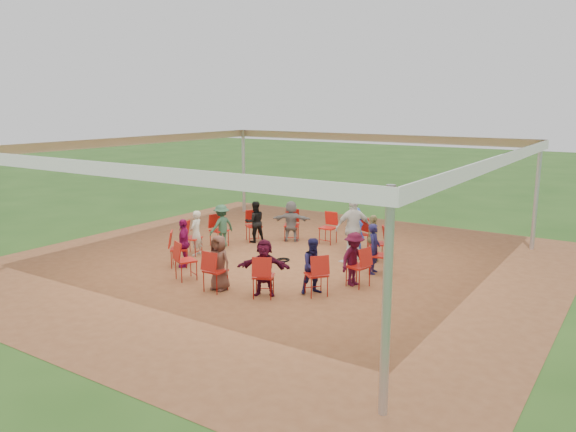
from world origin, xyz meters
The scene contains 32 objects.
ground centered at (0.00, 0.00, 0.00)m, with size 80.00×80.00×0.00m, color #264D18.
dirt_patch centered at (0.00, 0.00, 0.01)m, with size 13.00×13.00×0.00m, color brown.
tent centered at (0.00, 0.00, 2.37)m, with size 10.33×10.33×3.00m.
chair_0 centered at (2.42, -0.53, 0.45)m, with size 0.42×0.44×0.90m, color #AB170F, non-canonical shape.
chair_1 centered at (2.41, 0.57, 0.45)m, with size 0.42×0.44×0.90m, color #AB170F, non-canonical shape.
chair_2 centered at (1.92, 1.56, 0.45)m, with size 0.42×0.44×0.90m, color #AB170F, non-canonical shape.
chair_3 centered at (1.06, 2.24, 0.45)m, with size 0.42×0.44×0.90m, color #AB170F, non-canonical shape.
chair_4 centered at (-0.02, 2.48, 0.45)m, with size 0.42×0.44×0.90m, color #AB170F, non-canonical shape.
chair_5 centered at (-1.10, 2.22, 0.45)m, with size 0.42×0.44×0.90m, color #AB170F, non-canonical shape.
chair_6 centered at (-1.95, 1.53, 0.45)m, with size 0.42×0.44×0.90m, color #AB170F, non-canonical shape.
chair_7 centered at (-2.42, 0.53, 0.45)m, with size 0.42×0.44×0.90m, color #AB170F, non-canonical shape.
chair_8 centered at (-2.41, -0.57, 0.45)m, with size 0.42×0.44×0.90m, color #AB170F, non-canonical shape.
chair_9 centered at (-1.92, -1.56, 0.45)m, with size 0.42×0.44×0.90m, color #AB170F, non-canonical shape.
chair_10 centered at (-1.06, -2.24, 0.45)m, with size 0.42×0.44×0.90m, color #AB170F, non-canonical shape.
chair_11 centered at (0.02, -2.48, 0.45)m, with size 0.42×0.44×0.90m, color #AB170F, non-canonical shape.
chair_12 centered at (1.10, -2.22, 0.45)m, with size 0.42×0.44×0.90m, color #AB170F, non-canonical shape.
chair_13 centered at (1.95, -1.53, 0.45)m, with size 0.42×0.44×0.90m, color #AB170F, non-canonical shape.
person_seated_0 centered at (2.31, -0.50, 0.60)m, with size 0.77×0.38×1.19m, color #3B081B.
person_seated_1 centered at (2.30, 0.55, 0.60)m, with size 0.44×0.29×1.19m, color #181640.
person_seated_2 centered at (1.83, 1.49, 0.60)m, with size 0.70×0.36×1.19m, color #8C8251.
person_seated_3 centered at (1.00, 2.14, 0.60)m, with size 0.58×0.33×1.19m, color #2848B9.
person_seated_4 centered at (-1.04, 2.12, 0.60)m, with size 1.11×0.41×1.19m, color slate.
person_seated_5 centered at (-1.86, 1.45, 0.60)m, with size 0.58×0.33×1.19m, color black.
person_seated_6 centered at (-2.31, 0.50, 0.60)m, with size 0.77×0.38×1.19m, color #2A533A.
person_seated_7 centered at (-2.30, -0.55, 0.60)m, with size 0.44×0.29×1.19m, color beige.
person_seated_8 centered at (-1.83, -1.49, 0.60)m, with size 0.70×0.36×1.19m, color #7F0D49.
person_seated_9 centered at (0.02, -2.36, 0.60)m, with size 0.58×0.33×1.19m, color brown.
person_seated_10 centered at (1.04, -2.12, 0.60)m, with size 1.11×0.41×1.19m, color #3B081B.
person_seated_11 centered at (1.86, -1.45, 0.60)m, with size 0.58×0.33×1.19m, color #181640.
standing_person centered at (1.33, 1.39, 0.81)m, with size 0.94×0.48×1.60m, color silver.
cable_coil centered at (-0.08, 0.27, 0.02)m, with size 0.41×0.41×0.03m.
laptop centered at (2.14, -0.47, 0.57)m, with size 0.30×0.34×0.21m.
Camera 1 is at (7.61, -11.21, 3.95)m, focal length 35.00 mm.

